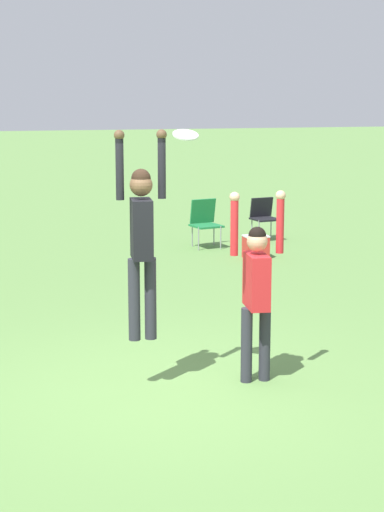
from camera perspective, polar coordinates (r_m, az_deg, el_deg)
The scene contains 7 objects.
ground_plane at distance 8.82m, azimuth -1.62°, elevation -8.93°, with size 120.00×120.00×0.00m, color #608C47.
person_jumping at distance 8.52m, azimuth -3.38°, elevation 1.71°, with size 0.53×0.40×2.12m.
person_defending at distance 8.82m, azimuth 4.33°, elevation -1.81°, with size 0.60×0.47×2.00m.
frisbee at distance 8.38m, azimuth -0.44°, elevation 8.08°, with size 0.25×0.24×0.10m.
camping_chair_1 at distance 16.66m, azimuth 0.86°, elevation 2.44°, with size 0.62×0.66×0.93m.
camping_chair_2 at distance 17.57m, azimuth 4.80°, elevation 2.76°, with size 0.57×0.61×0.85m.
cooler_box at distance 15.63m, azimuth 4.28°, elevation 0.62°, with size 0.44×0.32×0.42m.
Camera 1 is at (-2.01, -8.05, 2.99)m, focal length 60.00 mm.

